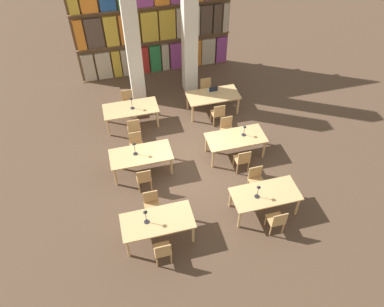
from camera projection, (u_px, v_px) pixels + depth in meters
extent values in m
plane|color=#4C3828|center=(190.00, 163.00, 11.91)|extent=(40.00, 40.00, 0.00)
cube|color=brown|center=(152.00, 6.00, 13.76)|extent=(6.09, 0.06, 5.50)
cube|color=brown|center=(157.00, 70.00, 15.70)|extent=(6.09, 0.35, 0.03)
cube|color=tan|center=(89.00, 67.00, 14.77)|extent=(0.47, 0.20, 1.14)
cube|color=tan|center=(104.00, 65.00, 14.88)|extent=(0.58, 0.20, 1.14)
cube|color=#B7932D|center=(117.00, 63.00, 14.97)|extent=(0.32, 0.20, 1.14)
cube|color=tan|center=(129.00, 62.00, 15.05)|extent=(0.56, 0.20, 1.14)
cube|color=maroon|center=(143.00, 60.00, 15.16)|extent=(0.48, 0.20, 1.14)
cube|color=#236B38|center=(155.00, 58.00, 15.25)|extent=(0.43, 0.20, 1.14)
cube|color=tan|center=(165.00, 57.00, 15.32)|extent=(0.29, 0.20, 1.14)
cube|color=#84387A|center=(178.00, 55.00, 15.42)|extent=(0.66, 0.20, 1.14)
cube|color=orange|center=(194.00, 53.00, 15.54)|extent=(0.61, 0.20, 1.14)
cube|color=tan|center=(208.00, 51.00, 15.65)|extent=(0.57, 0.20, 1.14)
cube|color=#84387A|center=(221.00, 49.00, 15.75)|extent=(0.44, 0.20, 1.14)
cube|color=brown|center=(155.00, 40.00, 14.72)|extent=(6.09, 0.35, 0.03)
cube|color=orange|center=(80.00, 35.00, 13.77)|extent=(0.33, 0.20, 1.17)
cube|color=#47382D|center=(94.00, 33.00, 13.87)|extent=(0.63, 0.20, 1.17)
cube|color=#B7932D|center=(111.00, 31.00, 13.98)|extent=(0.49, 0.20, 1.17)
cube|color=orange|center=(126.00, 29.00, 14.08)|extent=(0.45, 0.20, 1.17)
cube|color=#B7932D|center=(136.00, 28.00, 14.15)|extent=(0.27, 0.20, 1.17)
cube|color=#B7932D|center=(149.00, 26.00, 14.24)|extent=(0.64, 0.20, 1.17)
cube|color=#B7932D|center=(167.00, 24.00, 14.36)|extent=(0.63, 0.20, 1.17)
cube|color=tan|center=(182.00, 22.00, 14.47)|extent=(0.47, 0.20, 1.17)
cube|color=tan|center=(194.00, 21.00, 14.56)|extent=(0.40, 0.20, 1.17)
cube|color=#47382D|center=(206.00, 20.00, 14.64)|extent=(0.48, 0.20, 1.17)
cube|color=#47382D|center=(217.00, 18.00, 14.72)|extent=(0.32, 0.20, 1.17)
cube|color=tan|center=(225.00, 17.00, 14.79)|extent=(0.23, 0.20, 1.17)
cube|color=brown|center=(152.00, 5.00, 13.75)|extent=(6.09, 0.35, 0.03)
cube|color=silver|center=(130.00, 22.00, 12.30)|extent=(0.50, 0.50, 6.00)
cube|color=silver|center=(190.00, 15.00, 12.67)|extent=(0.50, 0.50, 6.00)
cube|color=tan|center=(157.00, 221.00, 9.50)|extent=(1.85, 0.89, 0.04)
cylinder|color=tan|center=(128.00, 249.00, 9.36)|extent=(0.07, 0.07, 0.70)
cylinder|color=tan|center=(193.00, 234.00, 9.66)|extent=(0.07, 0.07, 0.70)
cylinder|color=tan|center=(124.00, 225.00, 9.86)|extent=(0.07, 0.07, 0.70)
cylinder|color=tan|center=(186.00, 211.00, 10.16)|extent=(0.07, 0.07, 0.70)
cylinder|color=tan|center=(154.00, 250.00, 9.48)|extent=(0.04, 0.04, 0.42)
cylinder|color=tan|center=(168.00, 247.00, 9.55)|extent=(0.04, 0.04, 0.42)
cylinder|color=tan|center=(157.00, 262.00, 9.25)|extent=(0.04, 0.04, 0.42)
cylinder|color=tan|center=(171.00, 259.00, 9.31)|extent=(0.04, 0.04, 0.42)
cube|color=tan|center=(162.00, 249.00, 9.23)|extent=(0.42, 0.40, 0.04)
cube|color=tan|center=(163.00, 251.00, 8.94)|extent=(0.40, 0.03, 0.42)
cylinder|color=tan|center=(161.00, 216.00, 10.22)|extent=(0.04, 0.04, 0.42)
cylinder|color=tan|center=(148.00, 219.00, 10.16)|extent=(0.04, 0.04, 0.42)
cylinder|color=tan|center=(158.00, 206.00, 10.46)|extent=(0.04, 0.04, 0.42)
cylinder|color=tan|center=(146.00, 209.00, 10.39)|extent=(0.04, 0.04, 0.42)
cube|color=tan|center=(152.00, 207.00, 10.14)|extent=(0.42, 0.40, 0.04)
cube|color=tan|center=(151.00, 197.00, 10.11)|extent=(0.40, 0.03, 0.42)
cylinder|color=#232328|center=(147.00, 222.00, 9.45)|extent=(0.14, 0.14, 0.01)
cylinder|color=#232328|center=(146.00, 217.00, 9.30)|extent=(0.02, 0.02, 0.40)
cone|color=#232328|center=(145.00, 211.00, 9.14)|extent=(0.11, 0.11, 0.07)
cube|color=tan|center=(265.00, 194.00, 10.12)|extent=(1.85, 0.89, 0.04)
cylinder|color=tan|center=(239.00, 219.00, 9.98)|extent=(0.07, 0.07, 0.70)
cylinder|color=tan|center=(297.00, 206.00, 10.28)|extent=(0.07, 0.07, 0.70)
cylinder|color=tan|center=(230.00, 198.00, 10.48)|extent=(0.07, 0.07, 0.70)
cylinder|color=tan|center=(286.00, 186.00, 10.78)|extent=(0.07, 0.07, 0.70)
cylinder|color=tan|center=(265.00, 221.00, 10.11)|extent=(0.04, 0.04, 0.42)
cylinder|color=tan|center=(278.00, 218.00, 10.18)|extent=(0.04, 0.04, 0.42)
cylinder|color=tan|center=(270.00, 231.00, 9.88)|extent=(0.04, 0.04, 0.42)
cylinder|color=tan|center=(283.00, 228.00, 9.95)|extent=(0.04, 0.04, 0.42)
cube|color=tan|center=(276.00, 219.00, 9.87)|extent=(0.42, 0.40, 0.04)
cube|color=tan|center=(280.00, 220.00, 9.58)|extent=(0.40, 0.03, 0.42)
cylinder|color=tan|center=(264.00, 190.00, 10.86)|extent=(0.04, 0.04, 0.42)
cylinder|color=tan|center=(252.00, 193.00, 10.79)|extent=(0.04, 0.04, 0.42)
cylinder|color=tan|center=(259.00, 182.00, 11.09)|extent=(0.04, 0.04, 0.42)
cylinder|color=tan|center=(248.00, 184.00, 11.02)|extent=(0.04, 0.04, 0.42)
cube|color=tan|center=(257.00, 182.00, 10.78)|extent=(0.42, 0.40, 0.04)
cube|color=tan|center=(255.00, 172.00, 10.74)|extent=(0.40, 0.03, 0.42)
cylinder|color=#232328|center=(257.00, 196.00, 10.02)|extent=(0.14, 0.14, 0.01)
cylinder|color=#232328|center=(258.00, 192.00, 9.89)|extent=(0.02, 0.02, 0.37)
cone|color=#232328|center=(259.00, 187.00, 9.73)|extent=(0.11, 0.11, 0.07)
cube|color=tan|center=(141.00, 155.00, 11.18)|extent=(1.85, 0.89, 0.04)
cylinder|color=tan|center=(116.00, 177.00, 11.04)|extent=(0.07, 0.07, 0.70)
cylinder|color=tan|center=(171.00, 166.00, 11.34)|extent=(0.07, 0.07, 0.70)
cylinder|color=tan|center=(113.00, 160.00, 11.54)|extent=(0.07, 0.07, 0.70)
cylinder|color=tan|center=(166.00, 150.00, 11.84)|extent=(0.07, 0.07, 0.70)
cylinder|color=tan|center=(138.00, 179.00, 11.16)|extent=(0.04, 0.04, 0.42)
cylinder|color=tan|center=(149.00, 177.00, 11.22)|extent=(0.04, 0.04, 0.42)
cylinder|color=tan|center=(139.00, 188.00, 10.92)|extent=(0.04, 0.04, 0.42)
cylinder|color=tan|center=(151.00, 185.00, 10.99)|extent=(0.04, 0.04, 0.42)
cube|color=tan|center=(144.00, 177.00, 10.91)|extent=(0.42, 0.40, 0.04)
cube|color=tan|center=(144.00, 176.00, 10.62)|extent=(0.40, 0.03, 0.42)
cylinder|color=tan|center=(144.00, 154.00, 11.90)|extent=(0.04, 0.04, 0.42)
cylinder|color=tan|center=(133.00, 156.00, 11.83)|extent=(0.04, 0.04, 0.42)
cylinder|color=tan|center=(142.00, 147.00, 12.13)|extent=(0.04, 0.04, 0.42)
cylinder|color=tan|center=(131.00, 149.00, 12.07)|extent=(0.04, 0.04, 0.42)
cube|color=tan|center=(137.00, 146.00, 11.82)|extent=(0.42, 0.40, 0.04)
cube|color=tan|center=(135.00, 137.00, 11.78)|extent=(0.40, 0.03, 0.42)
cylinder|color=#232328|center=(135.00, 154.00, 11.16)|extent=(0.14, 0.14, 0.01)
cylinder|color=#232328|center=(135.00, 149.00, 11.02)|extent=(0.02, 0.02, 0.39)
cone|color=#232328|center=(134.00, 143.00, 10.86)|extent=(0.11, 0.11, 0.07)
cube|color=tan|center=(236.00, 138.00, 11.70)|extent=(1.85, 0.89, 0.04)
cylinder|color=tan|center=(213.00, 159.00, 11.56)|extent=(0.07, 0.07, 0.70)
cylinder|color=tan|center=(264.00, 149.00, 11.86)|extent=(0.07, 0.07, 0.70)
cylinder|color=tan|center=(206.00, 143.00, 12.06)|extent=(0.07, 0.07, 0.70)
cylinder|color=tan|center=(255.00, 134.00, 12.36)|extent=(0.07, 0.07, 0.70)
cylinder|color=tan|center=(234.00, 161.00, 11.68)|extent=(0.04, 0.04, 0.42)
cylinder|color=tan|center=(244.00, 159.00, 11.75)|extent=(0.04, 0.04, 0.42)
cylinder|color=tan|center=(237.00, 169.00, 11.45)|extent=(0.04, 0.04, 0.42)
cylinder|color=tan|center=(248.00, 167.00, 11.51)|extent=(0.04, 0.04, 0.42)
cube|color=tan|center=(242.00, 159.00, 11.43)|extent=(0.42, 0.40, 0.04)
cube|color=tan|center=(244.00, 158.00, 11.14)|extent=(0.40, 0.03, 0.42)
cylinder|color=tan|center=(234.00, 138.00, 12.42)|extent=(0.04, 0.04, 0.42)
cylinder|color=tan|center=(224.00, 140.00, 12.36)|extent=(0.04, 0.04, 0.42)
cylinder|color=tan|center=(231.00, 132.00, 12.66)|extent=(0.04, 0.04, 0.42)
cylinder|color=tan|center=(221.00, 134.00, 12.59)|extent=(0.04, 0.04, 0.42)
cube|color=tan|center=(228.00, 131.00, 12.34)|extent=(0.42, 0.40, 0.04)
cube|color=tan|center=(226.00, 122.00, 12.31)|extent=(0.40, 0.03, 0.42)
cylinder|color=#232328|center=(244.00, 135.00, 11.75)|extent=(0.14, 0.14, 0.01)
cylinder|color=#232328|center=(244.00, 131.00, 11.64)|extent=(0.02, 0.02, 0.31)
cone|color=#232328|center=(245.00, 126.00, 11.50)|extent=(0.11, 0.11, 0.07)
cube|color=tan|center=(131.00, 108.00, 12.74)|extent=(1.85, 0.89, 0.04)
cylinder|color=tan|center=(108.00, 128.00, 12.60)|extent=(0.07, 0.07, 0.70)
cylinder|color=tan|center=(158.00, 119.00, 12.90)|extent=(0.07, 0.07, 0.70)
cylinder|color=tan|center=(106.00, 114.00, 13.10)|extent=(0.07, 0.07, 0.70)
cylinder|color=tan|center=(154.00, 107.00, 13.41)|extent=(0.07, 0.07, 0.70)
cylinder|color=tan|center=(128.00, 130.00, 12.73)|extent=(0.04, 0.04, 0.42)
cylinder|color=tan|center=(139.00, 128.00, 12.79)|extent=(0.04, 0.04, 0.42)
cylinder|color=tan|center=(130.00, 136.00, 12.49)|extent=(0.04, 0.04, 0.42)
cylinder|color=tan|center=(141.00, 135.00, 12.56)|extent=(0.04, 0.04, 0.42)
cube|color=tan|center=(134.00, 127.00, 12.48)|extent=(0.42, 0.40, 0.04)
cube|color=tan|center=(134.00, 125.00, 12.19)|extent=(0.40, 0.03, 0.42)
cylinder|color=tan|center=(135.00, 110.00, 13.47)|extent=(0.04, 0.04, 0.42)
cylinder|color=tan|center=(125.00, 112.00, 13.40)|extent=(0.04, 0.04, 0.42)
cylinder|color=tan|center=(133.00, 105.00, 13.70)|extent=(0.04, 0.04, 0.42)
cylinder|color=tan|center=(123.00, 106.00, 13.64)|extent=(0.04, 0.04, 0.42)
cube|color=tan|center=(128.00, 103.00, 13.39)|extent=(0.42, 0.40, 0.04)
cube|color=tan|center=(127.00, 95.00, 13.35)|extent=(0.40, 0.03, 0.42)
cylinder|color=#232328|center=(132.00, 108.00, 12.71)|extent=(0.14, 0.14, 0.01)
cylinder|color=#232328|center=(132.00, 104.00, 12.57)|extent=(0.02, 0.02, 0.37)
cone|color=#232328|center=(131.00, 98.00, 12.42)|extent=(0.11, 0.11, 0.07)
cube|color=tan|center=(213.00, 95.00, 13.27)|extent=(1.85, 0.89, 0.04)
cylinder|color=tan|center=(193.00, 114.00, 13.13)|extent=(0.07, 0.07, 0.70)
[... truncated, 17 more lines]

